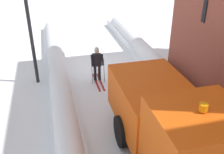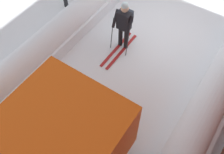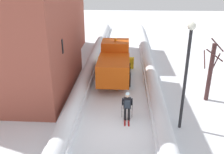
{
  "view_description": "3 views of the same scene",
  "coord_description": "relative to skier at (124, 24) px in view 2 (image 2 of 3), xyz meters",
  "views": [
    {
      "loc": [
        2.78,
        12.66,
        6.3
      ],
      "look_at": [
        0.33,
        2.98,
        0.99
      ],
      "focal_mm": 41.32,
      "sensor_mm": 36.0,
      "label": 1
    },
    {
      "loc": [
        -2.35,
        6.46,
        6.49
      ],
      "look_at": [
        -0.33,
        3.45,
        1.44
      ],
      "focal_mm": 41.24,
      "sensor_mm": 36.0,
      "label": 2
    },
    {
      "loc": [
        0.54,
        -11.15,
        7.85
      ],
      "look_at": [
        -0.43,
        5.16,
        1.11
      ],
      "focal_mm": 39.7,
      "sensor_mm": 36.0,
      "label": 3
    }
  ],
  "objects": [
    {
      "name": "skier",
      "position": [
        0.0,
        0.0,
        0.0
      ],
      "size": [
        0.62,
        1.8,
        1.81
      ],
      "color": "black",
      "rests_on": "ground"
    }
  ]
}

